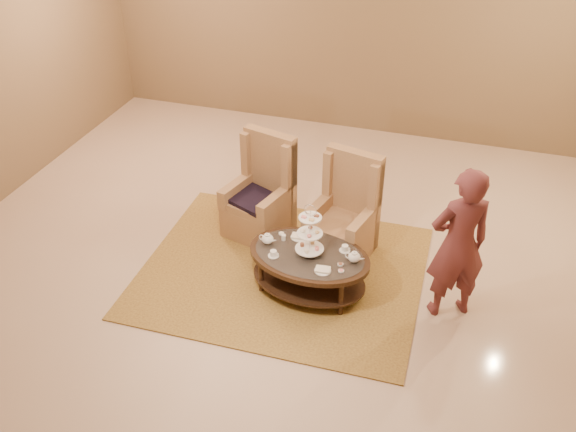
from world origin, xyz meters
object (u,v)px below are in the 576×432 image
(armchair_left, at_px, (262,200))
(armchair_right, at_px, (345,221))
(tea_table, at_px, (309,260))
(person, at_px, (458,245))

(armchair_left, relative_size, armchair_right, 1.01)
(tea_table, relative_size, person, 0.83)
(armchair_right, relative_size, person, 0.73)
(tea_table, height_order, armchair_left, armchair_left)
(armchair_left, xyz_separation_m, armchair_right, (1.03, -0.13, -0.01))
(armchair_left, relative_size, person, 0.74)
(tea_table, height_order, person, person)
(armchair_left, bearing_deg, armchair_right, 8.42)
(tea_table, bearing_deg, armchair_left, 139.20)
(armchair_left, bearing_deg, tea_table, -31.89)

